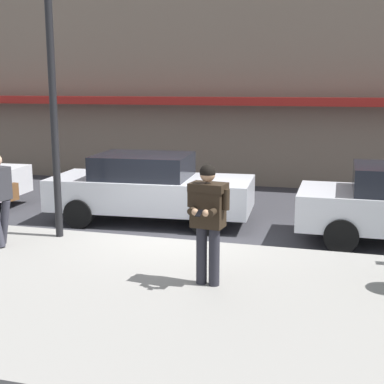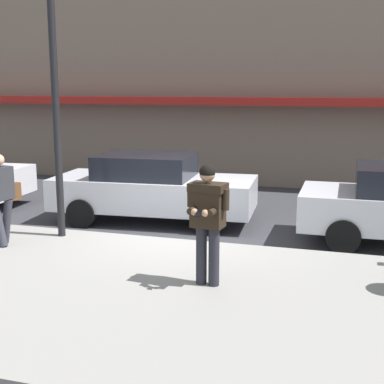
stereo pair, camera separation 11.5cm
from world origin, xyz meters
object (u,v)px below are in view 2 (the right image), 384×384
object	(u,v)px
pedestrian_with_bag	(2,194)
street_lamp_post	(54,80)
parked_sedan_mid	(152,187)
man_texting_on_phone	(208,212)

from	to	relation	value
pedestrian_with_bag	street_lamp_post	xyz separation A→B (m)	(0.70, 0.84, 2.03)
parked_sedan_mid	pedestrian_with_bag	world-z (taller)	pedestrian_with_bag
street_lamp_post	man_texting_on_phone	bearing A→B (deg)	-26.78
parked_sedan_mid	pedestrian_with_bag	size ratio (longest dim) A/B	2.72
parked_sedan_mid	street_lamp_post	distance (m)	3.34
parked_sedan_mid	street_lamp_post	size ratio (longest dim) A/B	0.95
pedestrian_with_bag	street_lamp_post	world-z (taller)	street_lamp_post
parked_sedan_mid	man_texting_on_phone	distance (m)	4.51
parked_sedan_mid	street_lamp_post	bearing A→B (deg)	-117.89
pedestrian_with_bag	street_lamp_post	size ratio (longest dim) A/B	0.35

